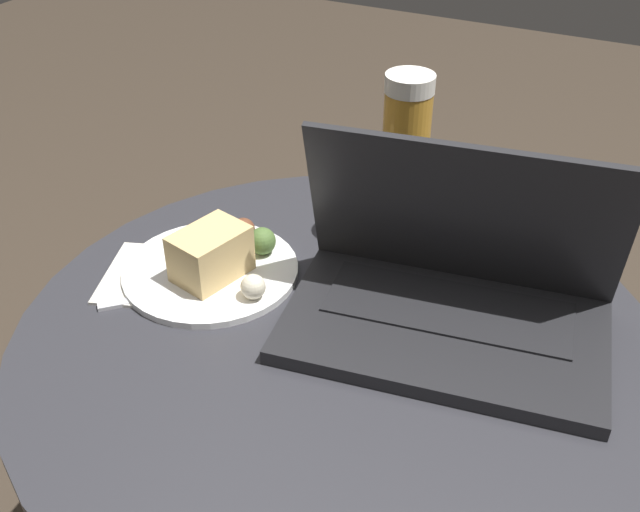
% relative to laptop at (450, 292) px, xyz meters
% --- Properties ---
extents(table, '(0.75, 0.75, 0.57)m').
position_rel_laptop_xyz_m(table, '(-0.11, -0.07, -0.19)').
color(table, '#9E9EA3').
rests_on(table, ground_plane).
extents(napkin, '(0.22, 0.19, 0.00)m').
position_rel_laptop_xyz_m(napkin, '(-0.33, -0.07, -0.04)').
color(napkin, silver).
rests_on(napkin, table).
extents(laptop, '(0.39, 0.27, 0.22)m').
position_rel_laptop_xyz_m(laptop, '(0.00, 0.00, 0.00)').
color(laptop, '#232326').
rests_on(laptop, table).
extents(beer_glass, '(0.06, 0.06, 0.23)m').
position_rel_laptop_xyz_m(beer_glass, '(-0.12, 0.15, 0.07)').
color(beer_glass, gold).
rests_on(beer_glass, table).
extents(snack_plate, '(0.22, 0.22, 0.07)m').
position_rel_laptop_xyz_m(snack_plate, '(-0.29, -0.04, -0.03)').
color(snack_plate, white).
rests_on(snack_plate, table).
extents(fork, '(0.15, 0.15, 0.00)m').
position_rel_laptop_xyz_m(fork, '(-0.30, -0.09, -0.04)').
color(fork, silver).
rests_on(fork, table).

